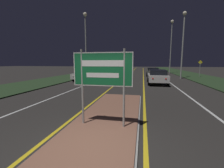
{
  "coord_description": "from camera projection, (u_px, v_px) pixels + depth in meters",
  "views": [
    {
      "loc": [
        1.25,
        -3.09,
        2.16
      ],
      "look_at": [
        0.0,
        3.01,
        1.27
      ],
      "focal_mm": 24.0,
      "sensor_mm": 36.0,
      "label": 1
    }
  ],
  "objects": [
    {
      "name": "ground_plane",
      "position": [
        86.0,
        154.0,
        3.55
      ],
      "size": [
        160.0,
        160.0,
        0.0
      ],
      "primitive_type": "plane",
      "color": "#282623"
    },
    {
      "name": "median_island",
      "position": [
        103.0,
        126.0,
        5.01
      ],
      "size": [
        2.38,
        9.85,
        0.1
      ],
      "color": "#999993",
      "rests_on": "ground_plane"
    },
    {
      "name": "verge_left",
      "position": [
        77.0,
        76.0,
        24.83
      ],
      "size": [
        5.0,
        100.0,
        0.08
      ],
      "color": "#23381E",
      "rests_on": "ground_plane"
    },
    {
      "name": "verge_right",
      "position": [
        202.0,
        78.0,
        21.04
      ],
      "size": [
        5.0,
        100.0,
        0.08
      ],
      "color": "#23381E",
      "rests_on": "ground_plane"
    },
    {
      "name": "centre_line_yellow_left",
      "position": [
        128.0,
        74.0,
        28.06
      ],
      "size": [
        0.12,
        70.0,
        0.01
      ],
      "color": "gold",
      "rests_on": "ground_plane"
    },
    {
      "name": "centre_line_yellow_right",
      "position": [
        143.0,
        74.0,
        27.51
      ],
      "size": [
        0.12,
        70.0,
        0.01
      ],
      "color": "gold",
      "rests_on": "ground_plane"
    },
    {
      "name": "lane_line_white_left",
      "position": [
        114.0,
        74.0,
        28.62
      ],
      "size": [
        0.12,
        70.0,
        0.01
      ],
      "color": "silver",
      "rests_on": "ground_plane"
    },
    {
      "name": "lane_line_white_right",
      "position": [
        159.0,
        75.0,
        26.95
      ],
      "size": [
        0.12,
        70.0,
        0.01
      ],
      "color": "silver",
      "rests_on": "ground_plane"
    },
    {
      "name": "edge_line_white_left",
      "position": [
        99.0,
        74.0,
        29.22
      ],
      "size": [
        0.1,
        70.0,
        0.01
      ],
      "color": "silver",
      "rests_on": "ground_plane"
    },
    {
      "name": "edge_line_white_right",
      "position": [
        177.0,
        75.0,
        26.35
      ],
      "size": [
        0.1,
        70.0,
        0.01
      ],
      "color": "silver",
      "rests_on": "ground_plane"
    },
    {
      "name": "highway_sign",
      "position": [
        102.0,
        73.0,
        4.75
      ],
      "size": [
        1.93,
        0.07,
        2.48
      ],
      "color": "#9E9E99",
      "rests_on": "median_island"
    },
    {
      "name": "streetlight_left_near",
      "position": [
        86.0,
        35.0,
        20.37
      ],
      "size": [
        0.55,
        0.55,
        8.83
      ],
      "color": "#9E9E99",
      "rests_on": "ground_plane"
    },
    {
      "name": "streetlight_right_near",
      "position": [
        183.0,
        36.0,
        19.4
      ],
      "size": [
        0.51,
        0.51,
        8.63
      ],
      "color": "#9E9E99",
      "rests_on": "ground_plane"
    },
    {
      "name": "streetlight_right_far",
      "position": [
        171.0,
        37.0,
        29.85
      ],
      "size": [
        0.63,
        0.63,
        10.51
      ],
      "color": "#9E9E99",
      "rests_on": "ground_plane"
    },
    {
      "name": "car_receding_0",
      "position": [
        157.0,
        76.0,
        15.17
      ],
      "size": [
        1.93,
        4.19,
        1.45
      ],
      "color": "silver",
      "rests_on": "ground_plane"
    },
    {
      "name": "car_receding_1",
      "position": [
        153.0,
        72.0,
        24.11
      ],
      "size": [
        1.97,
        4.1,
        1.33
      ],
      "color": "#4C514C",
      "rests_on": "ground_plane"
    },
    {
      "name": "car_approaching_0",
      "position": [
        86.0,
        74.0,
        18.46
      ],
      "size": [
        2.03,
        4.45,
        1.44
      ],
      "color": "silver",
      "rests_on": "ground_plane"
    },
    {
      "name": "car_approaching_1",
      "position": [
        100.0,
        70.0,
        26.46
      ],
      "size": [
        2.01,
        4.62,
        1.46
      ],
      "color": "silver",
      "rests_on": "ground_plane"
    },
    {
      "name": "warning_sign",
      "position": [
        200.0,
        67.0,
        22.03
      ],
      "size": [
        0.6,
        0.06,
        2.44
      ],
      "color": "#9E9E99",
      "rests_on": "verge_right"
    }
  ]
}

